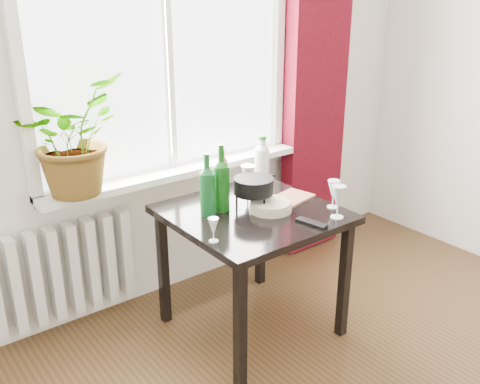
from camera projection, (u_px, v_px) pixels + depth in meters
window at (166, 38)px, 3.02m from camera, size 1.72×0.08×1.62m
windowsill at (178, 171)px, 3.24m from camera, size 1.72×0.20×0.04m
curtain at (317, 76)px, 3.69m from camera, size 0.50×0.12×2.56m
radiator at (64, 271)px, 3.00m from camera, size 0.80×0.10×0.55m
table at (252, 226)px, 2.92m from camera, size 0.85×0.85×0.74m
potted_plant at (71, 137)px, 2.74m from camera, size 0.73×0.72×0.61m
wine_bottle_left at (207, 184)px, 2.78m from camera, size 0.08×0.08×0.34m
wine_bottle_right at (221, 177)px, 2.83m from camera, size 0.10×0.10×0.37m
bottle_amber at (223, 169)px, 3.15m from camera, size 0.08×0.08×0.25m
cleaning_bottle at (262, 160)px, 3.23m from camera, size 0.09×0.09×0.31m
wineglass_front_right at (338, 202)px, 2.77m from camera, size 0.10×0.10×0.18m
wineglass_far_right at (333, 194)px, 2.90m from camera, size 0.08×0.08×0.16m
wineglass_back_center at (248, 180)px, 3.05m from camera, size 0.10×0.10×0.19m
wineglass_back_left at (212, 190)px, 2.92m from camera, size 0.10×0.10×0.18m
wineglass_front_left at (213, 230)px, 2.51m from camera, size 0.06×0.06×0.12m
plate_stack at (270, 206)px, 2.88m from camera, size 0.29×0.29×0.05m
fondue_pot at (253, 193)px, 2.90m from camera, size 0.27×0.24×0.17m
tv_remote at (311, 223)px, 2.71m from camera, size 0.09×0.18×0.02m
cutting_board at (290, 199)px, 3.03m from camera, size 0.30×0.22×0.01m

